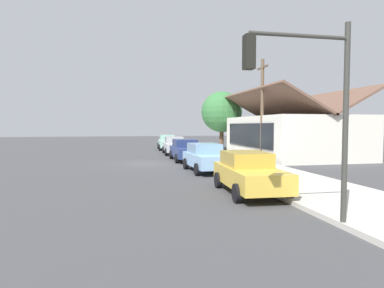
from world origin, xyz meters
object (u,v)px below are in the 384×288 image
Objects in this scene: car_seafoam at (167,142)px; traffic_light_main at (308,90)px; car_silver at (174,145)px; utility_pole_wooden at (262,108)px; car_mustard at (249,172)px; car_navy at (186,150)px; shade_tree at (222,112)px; fire_hydrant_red at (185,147)px; car_skyblue at (206,157)px.

traffic_light_main is at bearing 2.51° from car_seafoam.
traffic_light_main is at bearing 2.17° from car_silver.
utility_pole_wooden is (-15.76, 5.66, 0.44)m from traffic_light_main.
car_navy is at bearing -176.50° from car_mustard.
utility_pole_wooden reaches higher than shade_tree.
utility_pole_wooden is 10.56× the size of fire_hydrant_red.
utility_pole_wooden is at bearing 157.00° from car_mustard.
utility_pole_wooden is 10.96m from fire_hydrant_red.
car_navy is (5.70, -0.01, 0.00)m from car_silver.
car_silver is at bearing -179.43° from car_navy.
car_mustard is (12.45, 0.16, -0.00)m from car_navy.
car_mustard is 0.74× the size of shade_tree.
car_silver is (5.97, -0.10, 0.00)m from car_seafoam.
traffic_light_main is 25.61m from fire_hydrant_red.
traffic_light_main reaches higher than fire_hydrant_red.
car_silver is at bearing -30.38° from fire_hydrant_red.
traffic_light_main reaches higher than car_skyblue.
car_navy is at bearing -31.43° from shade_tree.
car_skyblue is at bearing -176.18° from car_mustard.
car_navy reaches higher than fire_hydrant_red.
car_silver is at bearing -58.79° from shade_tree.
car_mustard is 6.43× the size of fire_hydrant_red.
car_seafoam is 24.11m from car_mustard.
fire_hydrant_red is (-14.37, 1.47, -0.32)m from car_skyblue.
traffic_light_main reaches higher than car_mustard.
car_seafoam reaches higher than fire_hydrant_red.
car_silver is 0.94× the size of traffic_light_main.
utility_pole_wooden is (10.38, -0.01, -0.11)m from shade_tree.
car_skyblue is (6.10, 0.04, -0.00)m from car_navy.
car_silver is at bearing -176.76° from car_mustard.
fire_hydrant_red is at bearing 170.28° from car_navy.
fire_hydrant_red is at bearing 152.17° from car_silver.
car_skyblue is 0.72× the size of shade_tree.
car_seafoam is at bearing -178.36° from car_silver.
car_seafoam is 1.01× the size of car_navy.
utility_pole_wooden is at bearing 22.59° from fire_hydrant_red.
utility_pole_wooden is at bearing 128.80° from car_skyblue.
car_skyblue is 14.45m from fire_hydrant_red.
traffic_light_main is at bearing -12.23° from shade_tree.
car_navy is 0.65× the size of utility_pole_wooden.
car_seafoam and car_silver have the same top height.
fire_hydrant_red is (3.40, 1.41, -0.32)m from car_seafoam.
traffic_light_main is at bearing 0.18° from car_navy.
car_navy is 6.10m from car_skyblue.
shade_tree reaches higher than traffic_light_main.
shade_tree is at bearing 123.76° from car_silver.
traffic_light_main reaches higher than car_silver.
utility_pole_wooden is at bearing -0.04° from shade_tree.
traffic_light_main is at bearing -1.00° from car_mustard.
car_seafoam is at bearing -157.42° from utility_pole_wooden.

